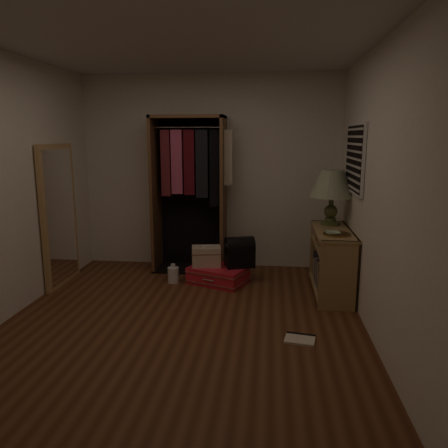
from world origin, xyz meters
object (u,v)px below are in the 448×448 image
at_px(console_bookshelf, 331,259).
at_px(floor_mirror, 59,216).
at_px(pink_suitcase, 218,275).
at_px(black_bag, 240,251).
at_px(white_jug, 173,275).
at_px(train_case, 206,256).
at_px(open_wardrobe, 192,180).
at_px(table_lamp, 332,185).

distance_m(console_bookshelf, floor_mirror, 3.27).
xyz_separation_m(pink_suitcase, black_bag, (0.26, 0.04, 0.30)).
height_order(console_bookshelf, floor_mirror, floor_mirror).
relative_size(console_bookshelf, black_bag, 2.81).
relative_size(floor_mirror, white_jug, 7.10).
distance_m(pink_suitcase, train_case, 0.27).
distance_m(open_wardrobe, white_jug, 1.28).
bearing_deg(console_bookshelf, train_case, 172.22).
bearing_deg(floor_mirror, console_bookshelf, 0.75).
bearing_deg(white_jug, floor_mirror, -173.09).
bearing_deg(white_jug, table_lamp, 4.00).
height_order(pink_suitcase, black_bag, black_bag).
bearing_deg(train_case, open_wardrobe, 106.84).
distance_m(floor_mirror, train_case, 1.84).
bearing_deg(black_bag, table_lamp, -15.85).
bearing_deg(pink_suitcase, floor_mirror, -151.41).
height_order(black_bag, table_lamp, table_lamp).
bearing_deg(console_bookshelf, table_lamp, 88.86).
xyz_separation_m(open_wardrobe, floor_mirror, (-1.49, -0.77, -0.37)).
xyz_separation_m(console_bookshelf, pink_suitcase, (-1.33, 0.17, -0.29)).
bearing_deg(table_lamp, pink_suitcase, -176.61).
relative_size(floor_mirror, table_lamp, 2.61).
relative_size(open_wardrobe, table_lamp, 3.15).
distance_m(pink_suitcase, table_lamp, 1.75).
xyz_separation_m(console_bookshelf, train_case, (-1.49, 0.20, -0.06)).
distance_m(floor_mirror, table_lamp, 3.28).
bearing_deg(floor_mirror, pink_suitcase, 6.49).
relative_size(pink_suitcase, black_bag, 2.04).
distance_m(open_wardrobe, black_bag, 1.18).
relative_size(floor_mirror, pink_suitcase, 2.09).
relative_size(console_bookshelf, floor_mirror, 0.66).
relative_size(console_bookshelf, open_wardrobe, 0.55).
bearing_deg(pink_suitcase, white_jug, -152.43).
bearing_deg(white_jug, console_bookshelf, -3.65).
xyz_separation_m(floor_mirror, white_jug, (1.34, 0.16, -0.75)).
bearing_deg(white_jug, train_case, 11.51).
bearing_deg(console_bookshelf, floor_mirror, -179.25).
bearing_deg(train_case, table_lamp, -7.78).
distance_m(console_bookshelf, pink_suitcase, 1.38).
distance_m(open_wardrobe, pink_suitcase, 1.31).
relative_size(console_bookshelf, table_lamp, 1.72).
relative_size(pink_suitcase, train_case, 2.06).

